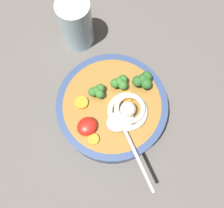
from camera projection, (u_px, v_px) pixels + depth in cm
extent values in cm
cube|color=#5B5651|center=(133.00, 115.00, 60.19)|extent=(108.75, 108.75, 3.69)
cylinder|color=#334775|center=(112.00, 109.00, 55.18)|extent=(23.78, 23.78, 6.86)
cylinder|color=olive|center=(112.00, 108.00, 54.92)|extent=(20.93, 20.93, 6.31)
torus|color=silver|center=(127.00, 110.00, 50.89)|extent=(8.40, 8.40, 1.16)
torus|color=silver|center=(130.00, 109.00, 50.03)|extent=(9.00, 9.00, 1.04)
sphere|color=silver|center=(127.00, 108.00, 49.45)|extent=(3.26, 3.26, 3.26)
ellipsoid|color=#B7B7BC|center=(120.00, 121.00, 50.00)|extent=(6.97, 5.87, 1.60)
cylinder|color=#B7B7BC|center=(136.00, 155.00, 47.93)|extent=(4.87, 14.65, 0.80)
ellipsoid|color=red|center=(87.00, 126.00, 49.50)|extent=(4.18, 3.76, 1.88)
cylinder|color=#7A9E60|center=(119.00, 85.00, 52.67)|extent=(1.00, 1.00, 1.07)
sphere|color=#38752D|center=(119.00, 82.00, 51.23)|extent=(1.96, 1.96, 1.96)
sphere|color=#38752D|center=(123.00, 79.00, 51.59)|extent=(1.96, 1.96, 1.96)
sphere|color=#38752D|center=(115.00, 83.00, 51.23)|extent=(1.96, 1.96, 1.96)
sphere|color=#38752D|center=(122.00, 85.00, 51.14)|extent=(1.96, 1.96, 1.96)
cylinder|color=#7A9E60|center=(142.00, 83.00, 52.71)|extent=(1.16, 1.16, 1.24)
sphere|color=#2D6628|center=(143.00, 79.00, 51.03)|extent=(2.28, 2.28, 2.28)
sphere|color=#2D6628|center=(147.00, 77.00, 51.45)|extent=(2.28, 2.28, 2.28)
sphere|color=#2D6628|center=(138.00, 81.00, 51.03)|extent=(2.28, 2.28, 2.28)
sphere|color=#2D6628|center=(146.00, 84.00, 50.93)|extent=(2.28, 2.28, 2.28)
cylinder|color=#7A9E60|center=(97.00, 93.00, 52.13)|extent=(0.95, 0.95, 1.01)
sphere|color=#38752D|center=(97.00, 91.00, 50.76)|extent=(1.86, 1.86, 1.86)
sphere|color=#38752D|center=(100.00, 88.00, 51.10)|extent=(1.86, 1.86, 1.86)
sphere|color=#38752D|center=(93.00, 92.00, 50.75)|extent=(1.86, 1.86, 1.86)
sphere|color=#38752D|center=(100.00, 94.00, 50.67)|extent=(1.86, 1.86, 1.86)
cylinder|color=orange|center=(126.00, 97.00, 52.10)|extent=(2.66, 2.66, 0.56)
cylinder|color=orange|center=(82.00, 103.00, 51.62)|extent=(2.77, 2.77, 0.74)
cylinder|color=orange|center=(94.00, 140.00, 49.31)|extent=(2.24, 2.24, 0.65)
cylinder|color=silver|center=(76.00, 24.00, 58.34)|extent=(7.77, 7.77, 12.97)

